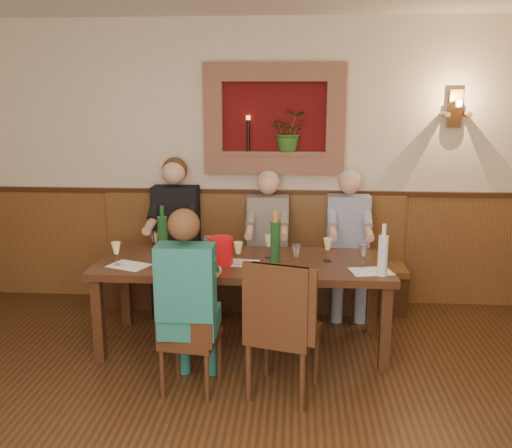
{
  "coord_description": "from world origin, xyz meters",
  "views": [
    {
      "loc": [
        0.43,
        -2.63,
        2.11
      ],
      "look_at": [
        0.1,
        1.9,
        1.05
      ],
      "focal_mm": 40.0,
      "sensor_mm": 36.0,
      "label": 1
    }
  ],
  "objects_px": {
    "chair_near_right": "(283,355)",
    "water_bottle": "(383,254)",
    "person_bench_left": "(175,247)",
    "wine_bottle_green_a": "(275,242)",
    "dining_table": "(244,269)",
    "bench": "(252,274)",
    "person_chair_front": "(189,318)",
    "wine_bottle_green_b": "(163,236)",
    "person_bench_mid": "(268,254)",
    "spittoon_bucket": "(221,251)",
    "chair_near_left": "(190,358)",
    "person_bench_right": "(348,255)"
  },
  "relations": [
    {
      "from": "wine_bottle_green_b",
      "to": "water_bottle",
      "type": "xyz_separation_m",
      "value": [
        1.77,
        -0.38,
        -0.02
      ]
    },
    {
      "from": "person_bench_mid",
      "to": "wine_bottle_green_a",
      "type": "xyz_separation_m",
      "value": [
        0.11,
        -0.91,
        0.37
      ]
    },
    {
      "from": "dining_table",
      "to": "bench",
      "type": "xyz_separation_m",
      "value": [
        0.0,
        0.94,
        -0.35
      ]
    },
    {
      "from": "chair_near_right",
      "to": "person_bench_mid",
      "type": "height_order",
      "value": "person_bench_mid"
    },
    {
      "from": "chair_near_left",
      "to": "person_chair_front",
      "type": "bearing_deg",
      "value": -70.32
    },
    {
      "from": "person_bench_right",
      "to": "person_bench_mid",
      "type": "bearing_deg",
      "value": 179.95
    },
    {
      "from": "chair_near_left",
      "to": "person_bench_left",
      "type": "xyz_separation_m",
      "value": [
        -0.44,
        1.6,
        0.37
      ]
    },
    {
      "from": "bench",
      "to": "chair_near_left",
      "type": "relative_size",
      "value": 3.48
    },
    {
      "from": "dining_table",
      "to": "person_chair_front",
      "type": "relative_size",
      "value": 1.76
    },
    {
      "from": "wine_bottle_green_a",
      "to": "dining_table",
      "type": "bearing_deg",
      "value": 164.51
    },
    {
      "from": "dining_table",
      "to": "water_bottle",
      "type": "bearing_deg",
      "value": -15.72
    },
    {
      "from": "person_bench_right",
      "to": "wine_bottle_green_b",
      "type": "xyz_separation_m",
      "value": [
        -1.62,
        -0.76,
        0.36
      ]
    },
    {
      "from": "person_bench_left",
      "to": "wine_bottle_green_b",
      "type": "relative_size",
      "value": 3.44
    },
    {
      "from": "dining_table",
      "to": "person_bench_left",
      "type": "bearing_deg",
      "value": 132.1
    },
    {
      "from": "dining_table",
      "to": "water_bottle",
      "type": "relative_size",
      "value": 6.02
    },
    {
      "from": "person_bench_right",
      "to": "chair_near_left",
      "type": "bearing_deg",
      "value": -127.7
    },
    {
      "from": "bench",
      "to": "chair_near_right",
      "type": "relative_size",
      "value": 2.95
    },
    {
      "from": "bench",
      "to": "person_bench_left",
      "type": "relative_size",
      "value": 2.02
    },
    {
      "from": "chair_near_left",
      "to": "spittoon_bucket",
      "type": "bearing_deg",
      "value": 85.23
    },
    {
      "from": "chair_near_right",
      "to": "person_chair_front",
      "type": "bearing_deg",
      "value": -164.3
    },
    {
      "from": "person_bench_left",
      "to": "wine_bottle_green_a",
      "type": "xyz_separation_m",
      "value": [
        1.02,
        -0.91,
        0.32
      ]
    },
    {
      "from": "person_bench_right",
      "to": "person_chair_front",
      "type": "xyz_separation_m",
      "value": [
        -1.24,
        -1.62,
        -0.01
      ]
    },
    {
      "from": "bench",
      "to": "person_chair_front",
      "type": "height_order",
      "value": "person_chair_front"
    },
    {
      "from": "wine_bottle_green_a",
      "to": "chair_near_right",
      "type": "bearing_deg",
      "value": -83.3
    },
    {
      "from": "person_bench_right",
      "to": "wine_bottle_green_a",
      "type": "bearing_deg",
      "value": -126.11
    },
    {
      "from": "wine_bottle_green_a",
      "to": "water_bottle",
      "type": "height_order",
      "value": "wine_bottle_green_a"
    },
    {
      "from": "person_bench_left",
      "to": "person_chair_front",
      "type": "relative_size",
      "value": 1.09
    },
    {
      "from": "dining_table",
      "to": "spittoon_bucket",
      "type": "relative_size",
      "value": 10.71
    },
    {
      "from": "bench",
      "to": "person_chair_front",
      "type": "bearing_deg",
      "value": -100.21
    },
    {
      "from": "person_bench_left",
      "to": "person_bench_mid",
      "type": "height_order",
      "value": "person_bench_left"
    },
    {
      "from": "bench",
      "to": "person_bench_left",
      "type": "height_order",
      "value": "person_bench_left"
    },
    {
      "from": "bench",
      "to": "person_bench_mid",
      "type": "bearing_deg",
      "value": -33.8
    },
    {
      "from": "chair_near_right",
      "to": "person_bench_left",
      "type": "relative_size",
      "value": 0.68
    },
    {
      "from": "person_chair_front",
      "to": "water_bottle",
      "type": "bearing_deg",
      "value": 18.81
    },
    {
      "from": "chair_near_left",
      "to": "person_bench_mid",
      "type": "height_order",
      "value": "person_bench_mid"
    },
    {
      "from": "chair_near_left",
      "to": "person_bench_right",
      "type": "distance_m",
      "value": 2.06
    },
    {
      "from": "chair_near_right",
      "to": "water_bottle",
      "type": "distance_m",
      "value": 1.07
    },
    {
      "from": "wine_bottle_green_b",
      "to": "person_chair_front",
      "type": "bearing_deg",
      "value": -66.31
    },
    {
      "from": "bench",
      "to": "chair_near_left",
      "type": "height_order",
      "value": "bench"
    },
    {
      "from": "person_bench_mid",
      "to": "chair_near_right",
      "type": "bearing_deg",
      "value": -83.23
    },
    {
      "from": "spittoon_bucket",
      "to": "water_bottle",
      "type": "bearing_deg",
      "value": -8.84
    },
    {
      "from": "spittoon_bucket",
      "to": "person_bench_left",
      "type": "bearing_deg",
      "value": 121.71
    },
    {
      "from": "person_bench_left",
      "to": "wine_bottle_green_a",
      "type": "distance_m",
      "value": 1.4
    },
    {
      "from": "chair_near_right",
      "to": "person_bench_mid",
      "type": "xyz_separation_m",
      "value": [
        -0.19,
        1.62,
        0.27
      ]
    },
    {
      "from": "person_bench_right",
      "to": "chair_near_right",
      "type": "bearing_deg",
      "value": -109.78
    },
    {
      "from": "person_bench_left",
      "to": "person_bench_mid",
      "type": "bearing_deg",
      "value": 0.23
    },
    {
      "from": "dining_table",
      "to": "chair_near_right",
      "type": "height_order",
      "value": "chair_near_right"
    },
    {
      "from": "bench",
      "to": "wine_bottle_green_b",
      "type": "distance_m",
      "value": 1.26
    },
    {
      "from": "wine_bottle_green_a",
      "to": "water_bottle",
      "type": "xyz_separation_m",
      "value": [
        0.82,
        -0.23,
        -0.02
      ]
    },
    {
      "from": "spittoon_bucket",
      "to": "wine_bottle_green_b",
      "type": "relative_size",
      "value": 0.52
    }
  ]
}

